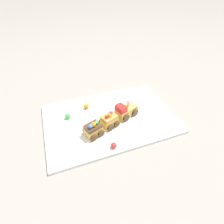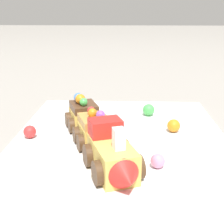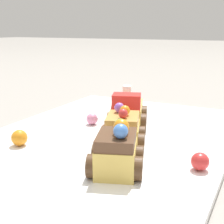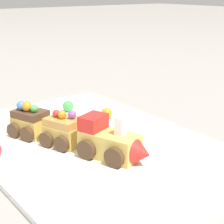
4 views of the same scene
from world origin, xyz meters
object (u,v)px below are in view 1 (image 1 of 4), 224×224
(cake_car_caramel, at_px, (109,121))
(gumball_orange, at_px, (86,106))
(cake_car_chocolate, at_px, (93,130))
(gumball_red, at_px, (114,145))
(cake_train_locomotive, at_px, (127,110))
(gumball_green, at_px, (68,116))
(gumball_pink, at_px, (118,105))

(cake_car_caramel, distance_m, gumball_orange, 0.17)
(cake_car_chocolate, xyz_separation_m, gumball_red, (0.06, -0.10, -0.02))
(gumball_red, height_order, gumball_orange, gumball_orange)
(gumball_red, bearing_deg, cake_train_locomotive, 51.59)
(gumball_green, height_order, gumball_orange, gumball_green)
(cake_train_locomotive, relative_size, gumball_orange, 5.41)
(cake_car_caramel, distance_m, gumball_green, 0.21)
(gumball_pink, xyz_separation_m, gumball_red, (-0.11, -0.24, 0.00))
(cake_train_locomotive, distance_m, gumball_green, 0.29)
(cake_car_chocolate, xyz_separation_m, gumball_green, (-0.09, 0.14, -0.01))
(gumball_green, bearing_deg, cake_train_locomotive, -14.43)
(cake_train_locomotive, distance_m, cake_car_caramel, 0.11)
(cake_car_caramel, relative_size, cake_car_chocolate, 1.00)
(gumball_red, bearing_deg, cake_car_chocolate, 120.36)
(cake_car_caramel, relative_size, gumball_red, 3.64)
(cake_train_locomotive, relative_size, gumball_red, 5.81)
(cake_car_caramel, xyz_separation_m, gumball_orange, (-0.07, 0.16, -0.01))
(gumball_pink, distance_m, gumball_red, 0.26)
(cake_train_locomotive, xyz_separation_m, cake_car_chocolate, (-0.19, -0.07, 0.00))
(gumball_orange, bearing_deg, cake_car_chocolate, -94.31)
(gumball_green, height_order, gumball_red, gumball_green)
(cake_train_locomotive, bearing_deg, gumball_orange, 126.78)
(gumball_green, bearing_deg, gumball_red, -58.77)
(cake_car_chocolate, bearing_deg, gumball_orange, 65.67)
(cake_train_locomotive, height_order, cake_car_chocolate, cake_train_locomotive)
(gumball_pink, bearing_deg, gumball_red, -115.11)
(gumball_red, relative_size, gumball_orange, 0.93)
(gumball_pink, bearing_deg, cake_car_chocolate, -140.49)
(gumball_green, height_order, gumball_pink, gumball_green)
(gumball_pink, bearing_deg, cake_train_locomotive, -72.22)
(cake_car_caramel, bearing_deg, cake_train_locomotive, -0.03)
(gumball_pink, height_order, gumball_orange, gumball_orange)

